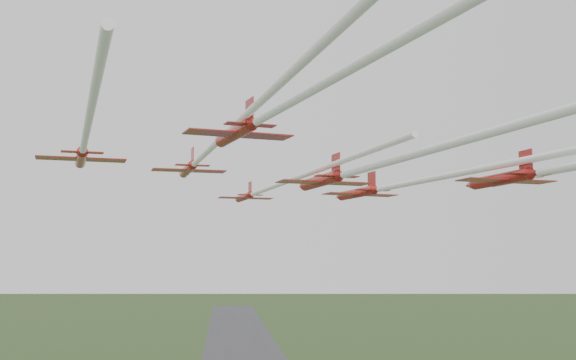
{
  "coord_description": "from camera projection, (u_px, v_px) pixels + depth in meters",
  "views": [
    {
      "loc": [
        -9.87,
        -81.81,
        42.34
      ],
      "look_at": [
        -2.54,
        -0.19,
        51.79
      ],
      "focal_mm": 45.0,
      "sensor_mm": 36.0,
      "label": 1
    }
  ],
  "objects": [
    {
      "name": "jet_row3_mid",
      "position": [
        370.0,
        167.0,
        62.61
      ],
      "size": [
        16.1,
        51.25,
        2.85
      ],
      "rotation": [
        0.0,
        0.0,
        0.24
      ],
      "color": "maroon"
    },
    {
      "name": "jet_row2_left",
      "position": [
        215.0,
        145.0,
        67.35
      ],
      "size": [
        15.72,
        67.55,
        2.59
      ],
      "rotation": [
        0.0,
        0.0,
        0.18
      ],
      "color": "maroon"
    },
    {
      "name": "jet_lead",
      "position": [
        274.0,
        186.0,
        89.77
      ],
      "size": [
        15.35,
        58.28,
        2.36
      ],
      "rotation": [
        0.0,
        0.0,
        0.21
      ],
      "color": "maroon"
    },
    {
      "name": "jet_row3_left",
      "position": [
        85.0,
        141.0,
        56.57
      ],
      "size": [
        12.53,
        43.62,
        2.38
      ],
      "rotation": [
        0.0,
        0.0,
        0.21
      ],
      "color": "maroon"
    },
    {
      "name": "jet_row4_left",
      "position": [
        295.0,
        100.0,
        45.62
      ],
      "size": [
        17.79,
        51.89,
        2.57
      ],
      "rotation": [
        0.0,
        0.0,
        0.28
      ],
      "color": "maroon"
    },
    {
      "name": "jet_row2_right",
      "position": [
        433.0,
        178.0,
        74.86
      ],
      "size": [
        21.92,
        64.82,
        2.83
      ],
      "rotation": [
        0.0,
        0.0,
        0.28
      ],
      "color": "maroon"
    }
  ]
}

